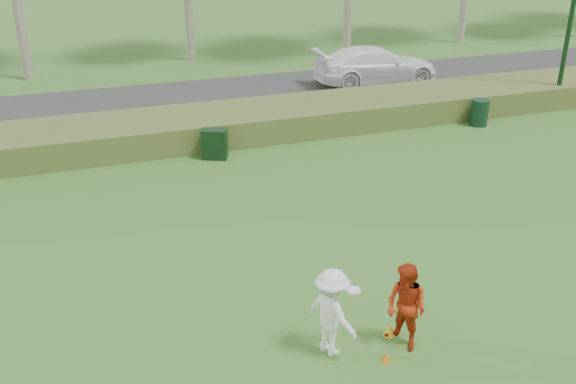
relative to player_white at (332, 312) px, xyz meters
name	(u,v)px	position (x,y,z in m)	size (l,w,h in m)	color
ground	(360,337)	(0.70, 0.21, -0.84)	(120.00, 120.00, 0.00)	#2E6722
reed_strip	(210,126)	(0.70, 12.21, -0.39)	(80.00, 3.00, 0.90)	#465A24
park_road	(182,100)	(0.70, 17.21, -0.81)	(80.00, 6.00, 0.06)	#2D2D2D
player_white	(332,312)	(0.00, 0.00, 0.00)	(1.04, 1.25, 1.69)	white
player_red	(406,307)	(1.32, -0.29, -0.01)	(0.81, 0.63, 1.68)	#B12B0F
cone_orange	(386,357)	(0.80, -0.60, -0.74)	(0.18, 0.18, 0.20)	orange
cone_yellow	(390,330)	(1.23, 0.06, -0.72)	(0.23, 0.23, 0.25)	yellow
utility_cabinet	(215,144)	(0.39, 10.25, -0.36)	(0.77, 0.48, 0.96)	black
trash_bin	(479,113)	(10.35, 10.27, -0.36)	(0.64, 0.64, 0.96)	black
car_right	(376,65)	(9.46, 16.87, 0.03)	(2.28, 5.60, 1.63)	white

